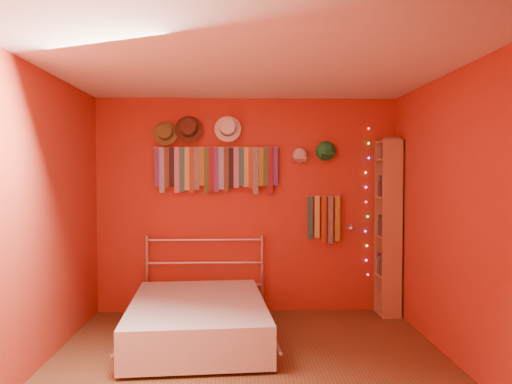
{
  "coord_description": "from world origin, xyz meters",
  "views": [
    {
      "loc": [
        -0.08,
        -4.09,
        1.61
      ],
      "look_at": [
        0.08,
        0.9,
        1.44
      ],
      "focal_mm": 35.0,
      "sensor_mm": 36.0,
      "label": 1
    }
  ],
  "objects": [
    {
      "name": "ceiling",
      "position": [
        0.0,
        0.0,
        2.5
      ],
      "size": [
        3.5,
        3.5,
        0.02
      ],
      "primitive_type": "cube",
      "color": "white",
      "rests_on": "back_wall"
    },
    {
      "name": "bed",
      "position": [
        -0.49,
        0.7,
        0.21
      ],
      "size": [
        1.49,
        1.92,
        0.9
      ],
      "rotation": [
        0.0,
        0.0,
        0.07
      ],
      "color": "silver",
      "rests_on": "ground"
    },
    {
      "name": "fedora_white",
      "position": [
        -0.22,
        1.65,
        2.15
      ],
      "size": [
        0.31,
        0.17,
        0.3
      ],
      "rotation": [
        1.36,
        0.0,
        0.0
      ],
      "color": "white",
      "rests_on": "back_wall"
    },
    {
      "name": "tie_rack",
      "position": [
        -0.36,
        1.68,
        1.69
      ],
      "size": [
        1.45,
        0.03,
        0.56
      ],
      "color": "silver",
      "rests_on": "back_wall"
    },
    {
      "name": "fedora_brown",
      "position": [
        -0.67,
        1.65,
        2.14
      ],
      "size": [
        0.32,
        0.17,
        0.32
      ],
      "rotation": [
        1.36,
        0.0,
        0.0
      ],
      "color": "#4B291B",
      "rests_on": "back_wall"
    },
    {
      "name": "right_wall",
      "position": [
        1.75,
        0.0,
        1.25
      ],
      "size": [
        0.02,
        3.5,
        2.5
      ],
      "primitive_type": "cube",
      "color": "#B0211C",
      "rests_on": "ground"
    },
    {
      "name": "bookshelf",
      "position": [
        1.66,
        1.53,
        1.02
      ],
      "size": [
        0.25,
        0.34,
        2.0
      ],
      "color": "#A66C4B",
      "rests_on": "ground"
    },
    {
      "name": "left_wall",
      "position": [
        -1.75,
        0.0,
        1.25
      ],
      "size": [
        0.02,
        3.5,
        2.5
      ],
      "primitive_type": "cube",
      "color": "#B0211C",
      "rests_on": "ground"
    },
    {
      "name": "cap_green",
      "position": [
        0.92,
        1.7,
        1.88
      ],
      "size": [
        0.2,
        0.25,
        0.2
      ],
      "color": "#1C7F36",
      "rests_on": "back_wall"
    },
    {
      "name": "small_tie_rack",
      "position": [
        0.9,
        1.69,
        1.11
      ],
      "size": [
        0.4,
        0.03,
        0.57
      ],
      "color": "silver",
      "rests_on": "back_wall"
    },
    {
      "name": "back_wall",
      "position": [
        0.0,
        1.75,
        1.25
      ],
      "size": [
        3.5,
        0.02,
        2.5
      ],
      "primitive_type": "cube",
      "color": "#B0211C",
      "rests_on": "ground"
    },
    {
      "name": "cap_white",
      "position": [
        0.62,
        1.7,
        1.83
      ],
      "size": [
        0.18,
        0.22,
        0.18
      ],
      "color": "silver",
      "rests_on": "back_wall"
    },
    {
      "name": "fedora_olive",
      "position": [
        -0.94,
        1.65,
        2.09
      ],
      "size": [
        0.28,
        0.15,
        0.28
      ],
      "rotation": [
        1.36,
        0.0,
        0.0
      ],
      "color": "brown",
      "rests_on": "back_wall"
    },
    {
      "name": "fairy_lights",
      "position": [
        1.41,
        1.71,
        1.29
      ],
      "size": [
        0.06,
        0.02,
        1.75
      ],
      "color": "#FF3333",
      "rests_on": "back_wall"
    },
    {
      "name": "reading_lamp",
      "position": [
        1.18,
        1.52,
        1.0
      ],
      "size": [
        0.07,
        0.29,
        0.09
      ],
      "color": "silver",
      "rests_on": "back_wall"
    },
    {
      "name": "ground",
      "position": [
        0.0,
        0.0,
        0.0
      ],
      "size": [
        3.5,
        3.5,
        0.0
      ],
      "primitive_type": "plane",
      "color": "brown",
      "rests_on": "ground"
    }
  ]
}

